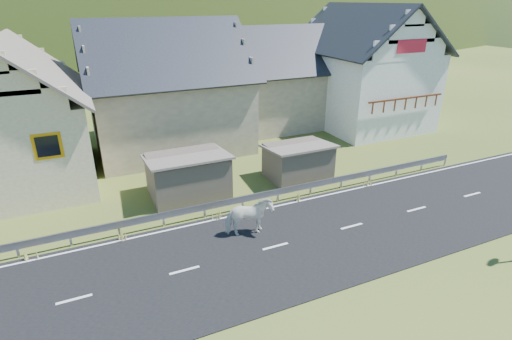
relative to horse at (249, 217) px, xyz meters
name	(u,v)px	position (x,y,z in m)	size (l,w,h in m)	color
ground	(275,247)	(0.65, -1.36, -0.93)	(160.00, 160.00, 0.00)	#39491A
road	(275,247)	(0.65, -1.36, -0.91)	(60.00, 7.00, 0.04)	black
lane_markings	(275,246)	(0.65, -1.36, -0.88)	(60.00, 6.60, 0.01)	silver
guardrail	(243,199)	(0.65, 2.32, -0.36)	(28.10, 0.09, 0.75)	#93969B
shed_left	(188,176)	(-1.35, 5.14, 0.17)	(4.30, 3.30, 2.40)	brown
shed_right	(298,162)	(5.15, 4.64, 0.07)	(3.80, 2.90, 2.20)	brown
house_cream	(14,108)	(-9.35, 10.64, 3.43)	(7.80, 9.80, 8.30)	#FDE6BB
house_stone_a	(166,81)	(-0.35, 13.64, 3.71)	(10.80, 9.80, 8.90)	tan
house_stone_b	(281,72)	(9.65, 15.64, 3.31)	(9.80, 8.80, 8.10)	tan
house_white	(363,62)	(15.65, 12.64, 4.13)	(8.80, 10.80, 9.70)	white
mountain	(102,71)	(5.65, 178.64, -20.93)	(440.00, 280.00, 260.00)	#203A11
horse	(249,217)	(0.00, 0.00, 0.00)	(2.10, 0.96, 1.77)	white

